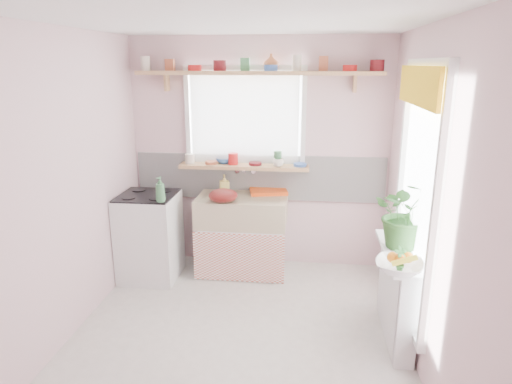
# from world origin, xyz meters

# --- Properties ---
(room) EXTENTS (3.20, 3.20, 3.20)m
(room) POSITION_xyz_m (0.66, 0.86, 1.37)
(room) COLOR silver
(room) RESTS_ON ground
(sink_unit) EXTENTS (0.95, 0.65, 1.11)m
(sink_unit) POSITION_xyz_m (-0.15, 1.29, 0.43)
(sink_unit) COLOR white
(sink_unit) RESTS_ON ground
(cooker) EXTENTS (0.58, 0.58, 0.93)m
(cooker) POSITION_xyz_m (-1.10, 1.05, 0.46)
(cooker) COLOR white
(cooker) RESTS_ON ground
(radiator_ledge) EXTENTS (0.22, 0.95, 0.78)m
(radiator_ledge) POSITION_xyz_m (1.30, 0.20, 0.40)
(radiator_ledge) COLOR white
(radiator_ledge) RESTS_ON ground
(windowsill) EXTENTS (1.40, 0.22, 0.04)m
(windowsill) POSITION_xyz_m (-0.15, 1.48, 1.14)
(windowsill) COLOR tan
(windowsill) RESTS_ON room
(pine_shelf) EXTENTS (2.52, 0.24, 0.04)m
(pine_shelf) POSITION_xyz_m (0.00, 1.47, 2.12)
(pine_shelf) COLOR tan
(pine_shelf) RESTS_ON room
(shelf_crockery) EXTENTS (2.47, 0.11, 0.12)m
(shelf_crockery) POSITION_xyz_m (-0.02, 1.47, 2.19)
(shelf_crockery) COLOR silver
(shelf_crockery) RESTS_ON pine_shelf
(sill_crockery) EXTENTS (1.35, 0.11, 0.12)m
(sill_crockery) POSITION_xyz_m (-0.20, 1.48, 1.21)
(sill_crockery) COLOR silver
(sill_crockery) RESTS_ON windowsill
(dish_tray) EXTENTS (0.45, 0.37, 0.04)m
(dish_tray) POSITION_xyz_m (0.11, 1.50, 0.87)
(dish_tray) COLOR #FB5516
(dish_tray) RESTS_ON sink_unit
(colander) EXTENTS (0.32, 0.32, 0.13)m
(colander) POSITION_xyz_m (-0.31, 1.10, 0.92)
(colander) COLOR #5C120F
(colander) RESTS_ON sink_unit
(jade_plant) EXTENTS (0.54, 0.47, 0.57)m
(jade_plant) POSITION_xyz_m (1.33, 0.28, 1.06)
(jade_plant) COLOR #2D5C25
(jade_plant) RESTS_ON radiator_ledge
(fruit_bowl) EXTENTS (0.41, 0.41, 0.08)m
(fruit_bowl) POSITION_xyz_m (1.21, -0.20, 0.82)
(fruit_bowl) COLOR white
(fruit_bowl) RESTS_ON radiator_ledge
(herb_pot) EXTENTS (0.12, 0.10, 0.19)m
(herb_pot) POSITION_xyz_m (1.21, -0.20, 0.87)
(herb_pot) COLOR #2C6F2C
(herb_pot) RESTS_ON radiator_ledge
(soap_bottle_sink) EXTENTS (0.12, 0.12, 0.21)m
(soap_bottle_sink) POSITION_xyz_m (-0.35, 1.38, 0.96)
(soap_bottle_sink) COLOR #CDBC5B
(soap_bottle_sink) RESTS_ON sink_unit
(sill_cup) EXTENTS (0.12, 0.12, 0.09)m
(sill_cup) POSITION_xyz_m (0.22, 1.42, 1.20)
(sill_cup) COLOR silver
(sill_cup) RESTS_ON windowsill
(sill_bowl) EXTENTS (0.22, 0.22, 0.06)m
(sill_bowl) POSITION_xyz_m (-0.38, 1.54, 1.19)
(sill_bowl) COLOR #305C9F
(sill_bowl) RESTS_ON windowsill
(shelf_vase) EXTENTS (0.18, 0.18, 0.17)m
(shelf_vase) POSITION_xyz_m (0.13, 1.53, 2.22)
(shelf_vase) COLOR #AB5E34
(shelf_vase) RESTS_ON pine_shelf
(cooker_bottle) EXTENTS (0.12, 0.12, 0.25)m
(cooker_bottle) POSITION_xyz_m (-0.88, 0.83, 1.04)
(cooker_bottle) COLOR #3F7F4D
(cooker_bottle) RESTS_ON cooker
(fruit) EXTENTS (0.20, 0.14, 0.10)m
(fruit) POSITION_xyz_m (1.22, -0.19, 0.88)
(fruit) COLOR orange
(fruit) RESTS_ON fruit_bowl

